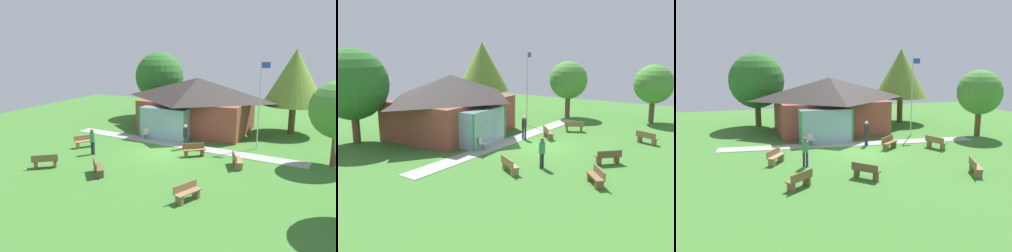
% 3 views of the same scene
% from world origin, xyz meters
% --- Properties ---
extents(ground_plane, '(44.00, 44.00, 0.00)m').
position_xyz_m(ground_plane, '(0.00, 0.00, 0.00)').
color(ground_plane, '#3D752D').
extents(pavilion, '(9.42, 8.07, 4.47)m').
position_xyz_m(pavilion, '(-0.37, 7.10, 2.33)').
color(pavilion, brown).
rests_on(pavilion, ground_plane).
extents(footpath, '(18.40, 2.88, 0.03)m').
position_xyz_m(footpath, '(0.00, 2.30, 0.01)').
color(footpath, '#999993').
rests_on(footpath, ground_plane).
extents(flagpole, '(0.64, 0.08, 6.17)m').
position_xyz_m(flagpole, '(5.49, 3.85, 3.38)').
color(flagpole, silver).
rests_on(flagpole, ground_plane).
extents(bench_mid_right, '(1.00, 1.55, 0.84)m').
position_xyz_m(bench_mid_right, '(5.15, -0.49, 0.40)').
color(bench_mid_right, olive).
rests_on(bench_mid_right, ground_plane).
extents(bench_front_right, '(0.97, 1.56, 0.84)m').
position_xyz_m(bench_front_right, '(4.27, -6.09, 0.40)').
color(bench_front_right, olive).
rests_on(bench_front_right, ground_plane).
extents(bench_front_left, '(1.45, 1.27, 0.84)m').
position_xyz_m(bench_front_left, '(-5.04, -5.55, 0.40)').
color(bench_front_left, brown).
rests_on(bench_front_left, ground_plane).
extents(bench_rear_near_path, '(1.45, 1.27, 0.84)m').
position_xyz_m(bench_rear_near_path, '(2.09, 0.35, 0.40)').
color(bench_rear_near_path, brown).
rests_on(bench_rear_near_path, ground_plane).
extents(bench_mid_left, '(1.22, 1.48, 0.84)m').
position_xyz_m(bench_mid_left, '(-5.70, -1.03, 0.40)').
color(bench_mid_left, '#9E7A51').
rests_on(bench_mid_left, ground_plane).
extents(bench_front_center, '(1.35, 1.40, 0.84)m').
position_xyz_m(bench_front_center, '(-1.56, -5.13, 0.40)').
color(bench_front_center, brown).
rests_on(bench_front_center, ground_plane).
extents(patio_chair_porch_left, '(0.52, 0.52, 0.86)m').
position_xyz_m(patio_chair_porch_left, '(-2.84, 2.70, 0.42)').
color(patio_chair_porch_left, beige).
rests_on(patio_chair_porch_left, ground_plane).
extents(visitor_on_path, '(0.34, 0.34, 1.74)m').
position_xyz_m(visitor_on_path, '(0.93, 1.67, 1.02)').
color(visitor_on_path, '#2D3347').
rests_on(visitor_on_path, ground_plane).
extents(visitor_strolling_lawn, '(0.34, 0.34, 1.74)m').
position_xyz_m(visitor_strolling_lawn, '(-4.14, -2.18, 1.02)').
color(visitor_strolling_lawn, '#2D3347').
rests_on(visitor_strolling_lawn, ground_plane).
extents(tree_behind_pavilion_left, '(4.82, 4.82, 6.48)m').
position_xyz_m(tree_behind_pavilion_left, '(-5.87, 11.13, 4.05)').
color(tree_behind_pavilion_left, brown).
rests_on(tree_behind_pavilion_left, ground_plane).
extents(tree_behind_pavilion_right, '(4.95, 4.95, 6.85)m').
position_xyz_m(tree_behind_pavilion_right, '(7.10, 9.50, 4.61)').
color(tree_behind_pavilion_right, brown).
rests_on(tree_behind_pavilion_right, ground_plane).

